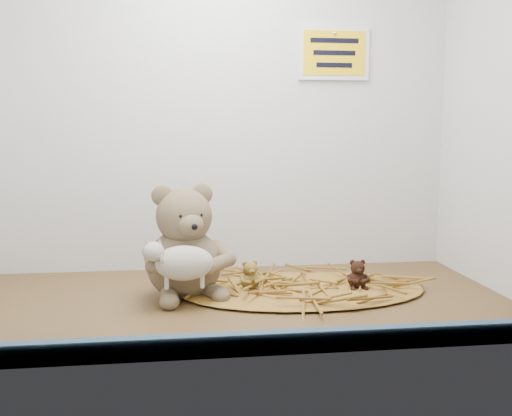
{
  "coord_description": "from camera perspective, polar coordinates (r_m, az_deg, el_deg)",
  "views": [
    {
      "loc": [
        -8.53,
        -115.38,
        35.45
      ],
      "look_at": [
        6.52,
        1.72,
        19.43
      ],
      "focal_mm": 40.0,
      "sensor_mm": 36.0,
      "label": 1
    }
  ],
  "objects": [
    {
      "name": "toy_lamb",
      "position": [
        1.15,
        -7.2,
        -5.49
      ],
      "size": [
        15.34,
        9.36,
        9.91
      ],
      "primitive_type": null,
      "color": "silver",
      "rests_on": "main_teddy"
    },
    {
      "name": "mini_teddy_tan",
      "position": [
        1.26,
        -0.6,
        -6.59
      ],
      "size": [
        5.81,
        6.04,
        6.27
      ],
      "primitive_type": null,
      "rotation": [
        0.0,
        0.0,
        0.15
      ],
      "color": "brown",
      "rests_on": "straw_bed"
    },
    {
      "name": "wall_sign",
      "position": [
        1.51,
        7.78,
        15.09
      ],
      "size": [
        16.0,
        1.2,
        11.0
      ],
      "primitive_type": "cube",
      "color": "yellow",
      "rests_on": "back_wall"
    },
    {
      "name": "straw_bed",
      "position": [
        1.28,
        4.79,
        -8.12
      ],
      "size": [
        54.75,
        31.79,
        1.06
      ],
      "primitive_type": "ellipsoid",
      "color": "brown",
      "rests_on": "shelf_floor"
    },
    {
      "name": "front_rail",
      "position": [
        0.93,
        -1.63,
        -13.42
      ],
      "size": [
        119.28,
        2.2,
        3.6
      ],
      "primitive_type": "cube",
      "color": "#344B64",
      "rests_on": "shelf_floor"
    },
    {
      "name": "alcove_shell",
      "position": [
        1.25,
        -3.47,
        12.1
      ],
      "size": [
        120.4,
        60.2,
        90.4
      ],
      "color": "#452F18",
      "rests_on": "ground"
    },
    {
      "name": "main_teddy",
      "position": [
        1.23,
        -7.23,
        -3.24
      ],
      "size": [
        24.31,
        25.07,
        24.23
      ],
      "primitive_type": null,
      "rotation": [
        0.0,
        0.0,
        0.27
      ],
      "color": "olive",
      "rests_on": "shelf_floor"
    },
    {
      "name": "mini_teddy_brown",
      "position": [
        1.29,
        10.11,
        -6.39
      ],
      "size": [
        5.44,
        5.71,
        6.38
      ],
      "primitive_type": null,
      "rotation": [
        0.0,
        0.0,
        -0.06
      ],
      "color": "black",
      "rests_on": "straw_bed"
    }
  ]
}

